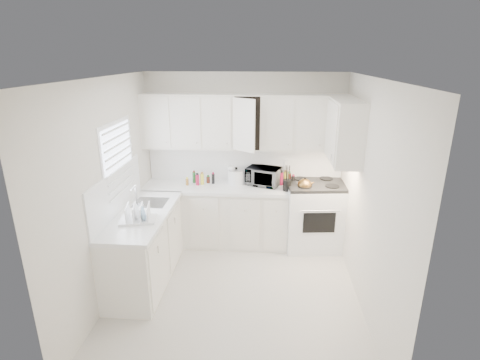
# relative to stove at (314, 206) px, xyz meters

# --- Properties ---
(floor) EXTENTS (3.20, 3.20, 0.00)m
(floor) POSITION_rel_stove_xyz_m (-1.08, -1.30, -0.66)
(floor) COLOR beige
(floor) RESTS_ON ground
(ceiling) EXTENTS (3.20, 3.20, 0.00)m
(ceiling) POSITION_rel_stove_xyz_m (-1.08, -1.30, 1.94)
(ceiling) COLOR white
(ceiling) RESTS_ON ground
(wall_back) EXTENTS (3.00, 0.00, 3.00)m
(wall_back) POSITION_rel_stove_xyz_m (-1.08, 0.30, 0.64)
(wall_back) COLOR silver
(wall_back) RESTS_ON ground
(wall_front) EXTENTS (3.00, 0.00, 3.00)m
(wall_front) POSITION_rel_stove_xyz_m (-1.08, -2.90, 0.64)
(wall_front) COLOR silver
(wall_front) RESTS_ON ground
(wall_left) EXTENTS (0.00, 3.20, 3.20)m
(wall_left) POSITION_rel_stove_xyz_m (-2.58, -1.30, 0.64)
(wall_left) COLOR silver
(wall_left) RESTS_ON ground
(wall_right) EXTENTS (0.00, 3.20, 3.20)m
(wall_right) POSITION_rel_stove_xyz_m (0.42, -1.30, 0.64)
(wall_right) COLOR silver
(wall_right) RESTS_ON ground
(window_blinds) EXTENTS (0.06, 0.96, 1.06)m
(window_blinds) POSITION_rel_stove_xyz_m (-2.56, -0.95, 0.89)
(window_blinds) COLOR white
(window_blinds) RESTS_ON wall_left
(lower_cabinets_back) EXTENTS (2.22, 0.60, 0.90)m
(lower_cabinets_back) POSITION_rel_stove_xyz_m (-1.47, -0.00, -0.21)
(lower_cabinets_back) COLOR silver
(lower_cabinets_back) RESTS_ON floor
(lower_cabinets_left) EXTENTS (0.60, 1.60, 0.90)m
(lower_cabinets_left) POSITION_rel_stove_xyz_m (-2.28, -1.10, -0.21)
(lower_cabinets_left) COLOR silver
(lower_cabinets_left) RESTS_ON floor
(countertop_back) EXTENTS (2.24, 0.64, 0.05)m
(countertop_back) POSITION_rel_stove_xyz_m (-1.47, -0.01, 0.26)
(countertop_back) COLOR white
(countertop_back) RESTS_ON lower_cabinets_back
(countertop_left) EXTENTS (0.64, 1.62, 0.05)m
(countertop_left) POSITION_rel_stove_xyz_m (-2.27, -1.10, 0.26)
(countertop_left) COLOR white
(countertop_left) RESTS_ON lower_cabinets_left
(backsplash_back) EXTENTS (2.98, 0.02, 0.55)m
(backsplash_back) POSITION_rel_stove_xyz_m (-1.08, 0.29, 0.56)
(backsplash_back) COLOR white
(backsplash_back) RESTS_ON wall_back
(backsplash_left) EXTENTS (0.02, 1.60, 0.55)m
(backsplash_left) POSITION_rel_stove_xyz_m (-2.57, -1.10, 0.56)
(backsplash_left) COLOR white
(backsplash_left) RESTS_ON wall_left
(upper_cabinets_back) EXTENTS (3.00, 0.33, 0.80)m
(upper_cabinets_back) POSITION_rel_stove_xyz_m (-1.08, 0.13, 0.84)
(upper_cabinets_back) COLOR silver
(upper_cabinets_back) RESTS_ON wall_back
(upper_cabinets_right) EXTENTS (0.33, 0.90, 0.80)m
(upper_cabinets_right) POSITION_rel_stove_xyz_m (0.25, -0.48, 0.84)
(upper_cabinets_right) COLOR silver
(upper_cabinets_right) RESTS_ON wall_right
(sink) EXTENTS (0.42, 0.38, 0.30)m
(sink) POSITION_rel_stove_xyz_m (-2.27, -0.75, 0.41)
(sink) COLOR gray
(sink) RESTS_ON countertop_left
(stove) EXTENTS (0.93, 0.79, 1.32)m
(stove) POSITION_rel_stove_xyz_m (0.00, 0.00, 0.00)
(stove) COLOR white
(stove) RESTS_ON floor
(tea_kettle) EXTENTS (0.27, 0.24, 0.23)m
(tea_kettle) POSITION_rel_stove_xyz_m (-0.18, -0.16, 0.40)
(tea_kettle) COLOR olive
(tea_kettle) RESTS_ON stove
(frying_pan) EXTENTS (0.31, 0.50, 0.04)m
(frying_pan) POSITION_rel_stove_xyz_m (0.18, 0.16, 0.31)
(frying_pan) COLOR black
(frying_pan) RESTS_ON stove
(microwave) EXTENTS (0.55, 0.42, 0.33)m
(microwave) POSITION_rel_stove_xyz_m (-0.78, 0.10, 0.46)
(microwave) COLOR gray
(microwave) RESTS_ON countertop_back
(rice_cooker) EXTENTS (0.31, 0.31, 0.26)m
(rice_cooker) POSITION_rel_stove_xyz_m (-1.19, 0.12, 0.42)
(rice_cooker) COLOR white
(rice_cooker) RESTS_ON countertop_back
(paper_towel) EXTENTS (0.12, 0.12, 0.27)m
(paper_towel) POSITION_rel_stove_xyz_m (-1.27, 0.13, 0.42)
(paper_towel) COLOR white
(paper_towel) RESTS_ON countertop_back
(utensil_crock) EXTENTS (0.14, 0.14, 0.39)m
(utensil_crock) POSITION_rel_stove_xyz_m (-0.43, -0.14, 0.49)
(utensil_crock) COLOR black
(utensil_crock) RESTS_ON countertop_back
(dish_rack) EXTENTS (0.46, 0.39, 0.23)m
(dish_rack) POSITION_rel_stove_xyz_m (-2.25, -1.32, 0.40)
(dish_rack) COLOR white
(dish_rack) RESTS_ON countertop_left
(spice_left_0) EXTENTS (0.06, 0.06, 0.13)m
(spice_left_0) POSITION_rel_stove_xyz_m (-1.93, 0.12, 0.35)
(spice_left_0) COLOR #9B682A
(spice_left_0) RESTS_ON countertop_back
(spice_left_1) EXTENTS (0.06, 0.06, 0.13)m
(spice_left_1) POSITION_rel_stove_xyz_m (-1.86, 0.03, 0.35)
(spice_left_1) COLOR #22672C
(spice_left_1) RESTS_ON countertop_back
(spice_left_2) EXTENTS (0.06, 0.06, 0.13)m
(spice_left_2) POSITION_rel_stove_xyz_m (-1.78, 0.12, 0.35)
(spice_left_2) COLOR #B11740
(spice_left_2) RESTS_ON countertop_back
(spice_left_3) EXTENTS (0.06, 0.06, 0.13)m
(spice_left_3) POSITION_rel_stove_xyz_m (-1.71, 0.03, 0.35)
(spice_left_3) COLOR yellow
(spice_left_3) RESTS_ON countertop_back
(spice_left_4) EXTENTS (0.06, 0.06, 0.13)m
(spice_left_4) POSITION_rel_stove_xyz_m (-1.63, 0.12, 0.35)
(spice_left_4) COLOR #5B241A
(spice_left_4) RESTS_ON countertop_back
(spice_left_5) EXTENTS (0.06, 0.06, 0.13)m
(spice_left_5) POSITION_rel_stove_xyz_m (-1.56, 0.03, 0.35)
(spice_left_5) COLOR black
(spice_left_5) RESTS_ON countertop_back
(sauce_right_0) EXTENTS (0.06, 0.06, 0.19)m
(sauce_right_0) POSITION_rel_stove_xyz_m (-0.50, 0.16, 0.38)
(sauce_right_0) COLOR #B11740
(sauce_right_0) RESTS_ON countertop_back
(sauce_right_1) EXTENTS (0.06, 0.06, 0.19)m
(sauce_right_1) POSITION_rel_stove_xyz_m (-0.45, 0.10, 0.38)
(sauce_right_1) COLOR yellow
(sauce_right_1) RESTS_ON countertop_back
(sauce_right_2) EXTENTS (0.06, 0.06, 0.19)m
(sauce_right_2) POSITION_rel_stove_xyz_m (-0.39, 0.16, 0.38)
(sauce_right_2) COLOR #5B241A
(sauce_right_2) RESTS_ON countertop_back
(sauce_right_3) EXTENTS (0.06, 0.06, 0.19)m
(sauce_right_3) POSITION_rel_stove_xyz_m (-0.34, 0.10, 0.38)
(sauce_right_3) COLOR black
(sauce_right_3) RESTS_ON countertop_back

